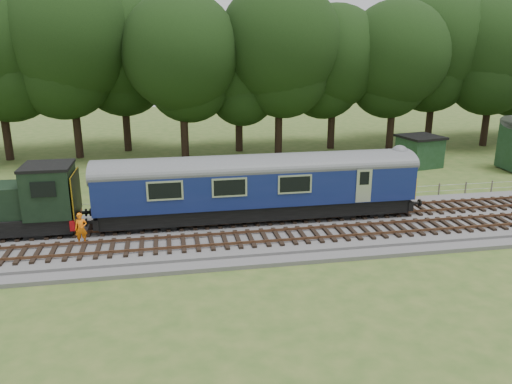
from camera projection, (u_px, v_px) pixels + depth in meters
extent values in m
plane|color=#395820|center=(283.00, 232.00, 27.92)|extent=(120.00, 120.00, 0.00)
cube|color=#4C4C4F|center=(283.00, 229.00, 27.87)|extent=(70.00, 7.00, 0.35)
cube|color=brown|center=(281.00, 220.00, 28.42)|extent=(66.50, 0.07, 0.14)
cube|color=brown|center=(275.00, 212.00, 29.77)|extent=(66.50, 0.07, 0.14)
cube|color=brown|center=(294.00, 239.00, 25.59)|extent=(66.50, 0.07, 0.14)
cube|color=brown|center=(287.00, 229.00, 26.95)|extent=(66.50, 0.07, 0.14)
cube|color=black|center=(258.00, 208.00, 28.73)|extent=(17.46, 2.52, 0.85)
cube|color=navy|center=(258.00, 184.00, 28.32)|extent=(18.00, 2.80, 2.05)
cube|color=gold|center=(405.00, 182.00, 29.98)|extent=(0.06, 2.74, 1.30)
cube|color=black|center=(356.00, 205.00, 29.82)|extent=(2.60, 2.00, 0.55)
cube|color=black|center=(152.00, 217.00, 27.75)|extent=(2.60, 2.00, 0.55)
cube|color=black|center=(50.00, 191.00, 26.34)|extent=(2.40, 2.55, 2.60)
cube|color=#A10C11|center=(76.00, 218.00, 27.00)|extent=(0.25, 2.60, 0.55)
cube|color=gold|center=(76.00, 193.00, 26.63)|extent=(0.06, 2.55, 2.30)
imported|color=orange|center=(81.00, 229.00, 25.12)|extent=(0.64, 0.46, 1.65)
cube|color=#183619|center=(419.00, 152.00, 42.65)|extent=(3.46, 3.46, 2.44)
cube|color=black|center=(421.00, 137.00, 42.27)|extent=(3.81, 3.81, 0.20)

